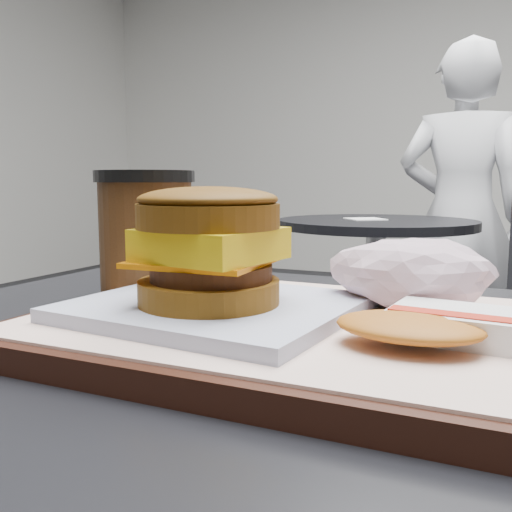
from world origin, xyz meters
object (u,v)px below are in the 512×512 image
object	(u,v)px
neighbor_table	(375,275)
hash_brown	(442,326)
coffee_cup	(146,237)
serving_tray	(299,330)
patron	(460,216)
breakfast_sandwich	(211,262)
crumpled_wrapper	(411,273)

from	to	relation	value
neighbor_table	hash_brown	bearing A→B (deg)	-75.78
coffee_cup	serving_tray	bearing A→B (deg)	-16.77
neighbor_table	patron	world-z (taller)	patron
neighbor_table	serving_tray	bearing A→B (deg)	-78.89
breakfast_sandwich	crumpled_wrapper	distance (m)	0.15
serving_tray	neighbor_table	xyz separation A→B (m)	(-0.32, 1.64, -0.23)
serving_tray	patron	world-z (taller)	patron
crumpled_wrapper	patron	world-z (taller)	patron
breakfast_sandwich	patron	size ratio (longest dim) A/B	0.14
neighbor_table	patron	distance (m)	0.67
crumpled_wrapper	patron	distance (m)	2.19
breakfast_sandwich	patron	bearing A→B (deg)	90.94
coffee_cup	breakfast_sandwich	bearing A→B (deg)	-34.65
breakfast_sandwich	neighbor_table	size ratio (longest dim) A/B	0.27
coffee_cup	neighbor_table	distance (m)	1.62
serving_tray	neighbor_table	size ratio (longest dim) A/B	0.51
crumpled_wrapper	patron	size ratio (longest dim) A/B	0.08
breakfast_sandwich	crumpled_wrapper	size ratio (longest dim) A/B	1.69
serving_tray	crumpled_wrapper	xyz separation A→B (m)	(0.07, 0.06, 0.04)
serving_tray	coffee_cup	xyz separation A→B (m)	(-0.17, 0.05, 0.06)
hash_brown	coffee_cup	xyz separation A→B (m)	(-0.27, 0.08, 0.03)
serving_tray	neighbor_table	world-z (taller)	serving_tray
crumpled_wrapper	neighbor_table	bearing A→B (deg)	103.83
breakfast_sandwich	neighbor_table	world-z (taller)	breakfast_sandwich
breakfast_sandwich	neighbor_table	distance (m)	1.71
crumpled_wrapper	breakfast_sandwich	bearing A→B (deg)	-144.17
serving_tray	coffee_cup	distance (m)	0.18
breakfast_sandwich	crumpled_wrapper	world-z (taller)	breakfast_sandwich
hash_brown	crumpled_wrapper	bearing A→B (deg)	110.56
coffee_cup	neighbor_table	size ratio (longest dim) A/B	0.17
neighbor_table	patron	bearing A→B (deg)	69.54
serving_tray	hash_brown	world-z (taller)	hash_brown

